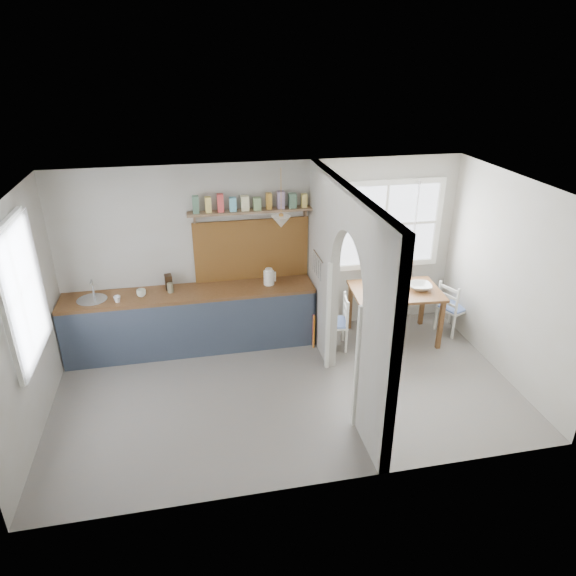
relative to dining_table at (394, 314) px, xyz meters
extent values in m
cube|color=slate|center=(-1.81, -0.98, -0.40)|extent=(5.80, 3.20, 0.01)
cube|color=#B8B7AF|center=(-1.81, -0.98, 2.20)|extent=(5.80, 3.20, 0.01)
cube|color=#B8B7AF|center=(-1.81, 0.62, 0.90)|extent=(5.80, 0.01, 2.60)
cube|color=#B8B7AF|center=(-1.81, -2.58, 0.90)|extent=(5.80, 0.01, 2.60)
cube|color=#B8B7AF|center=(-4.71, -0.98, 0.90)|extent=(0.01, 3.20, 2.60)
cube|color=#B8B7AF|center=(1.09, -0.98, 0.90)|extent=(0.01, 3.20, 2.60)
cube|color=#B8B7AF|center=(-1.11, -2.18, 0.90)|extent=(0.12, 0.80, 2.60)
cube|color=#B8B7AF|center=(-1.11, 0.02, 0.90)|extent=(0.12, 1.20, 2.60)
cube|color=#B8B7AF|center=(-1.11, -1.18, 1.68)|extent=(0.12, 1.20, 1.05)
cube|color=brown|center=(-2.94, 0.32, 0.48)|extent=(3.50, 0.60, 0.05)
cube|color=#475361|center=(-2.94, 0.03, 0.03)|extent=(3.50, 0.03, 0.85)
cube|color=black|center=(-2.94, 0.37, 0.03)|extent=(3.46, 0.45, 0.85)
cylinder|color=#B8BDC3|center=(-4.24, 0.32, 0.49)|extent=(0.40, 0.40, 0.02)
cube|color=brown|center=(-2.02, 0.59, 0.95)|extent=(1.65, 0.03, 0.90)
cube|color=#816142|center=(-2.02, 0.51, 1.55)|extent=(1.75, 0.20, 0.03)
cube|color=#3B5F44|center=(-2.76, 0.51, 1.66)|extent=(0.09, 0.09, 0.18)
cube|color=#DDBE50|center=(-2.60, 0.51, 1.66)|extent=(0.09, 0.09, 0.18)
cube|color=red|center=(-2.43, 0.51, 1.66)|extent=(0.09, 0.09, 0.18)
cube|color=#56A7BA|center=(-2.26, 0.51, 1.66)|extent=(0.09, 0.09, 0.18)
cube|color=beige|center=(-2.10, 0.51, 1.66)|extent=(0.09, 0.09, 0.18)
cube|color=#779D5D|center=(-1.93, 0.51, 1.66)|extent=(0.09, 0.09, 0.18)
cube|color=#A97319|center=(-1.77, 0.51, 1.66)|extent=(0.09, 0.09, 0.18)
cube|color=slate|center=(-1.60, 0.51, 1.66)|extent=(0.09, 0.09, 0.18)
cube|color=#3B5F44|center=(-1.44, 0.51, 1.66)|extent=(0.09, 0.09, 0.18)
cube|color=#DDBE50|center=(-1.27, 0.51, 1.66)|extent=(0.09, 0.09, 0.18)
cone|color=white|center=(-1.66, 0.17, 1.48)|extent=(0.26, 0.26, 0.16)
cylinder|color=#B8BDC3|center=(-1.20, -0.08, 1.05)|extent=(0.02, 0.50, 0.02)
imported|color=white|center=(-3.89, 0.18, 0.54)|extent=(0.12, 0.12, 0.09)
imported|color=silver|center=(-3.59, 0.30, 0.55)|extent=(0.16, 0.16, 0.10)
cube|color=black|center=(-3.22, 0.47, 0.60)|extent=(0.11, 0.14, 0.21)
cylinder|color=#787356|center=(-3.20, 0.35, 0.57)|extent=(0.10, 0.10, 0.14)
cube|color=#AF2D54|center=(-1.23, -0.01, -0.12)|extent=(0.02, 0.03, 0.49)
cube|color=orange|center=(-1.23, -0.04, -0.15)|extent=(0.02, 0.03, 0.55)
imported|color=silver|center=(0.35, -0.04, 0.44)|extent=(0.37, 0.37, 0.08)
imported|color=#577D55|center=(-0.12, -0.19, 0.44)|extent=(0.11, 0.11, 0.08)
cylinder|color=#3C3333|center=(-0.42, 0.01, 0.41)|extent=(0.18, 0.18, 0.01)
imported|color=#663777|center=(0.12, 0.18, 0.49)|extent=(0.22, 0.22, 0.19)
camera|label=1|loc=(-2.87, -6.28, 3.58)|focal=32.00mm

